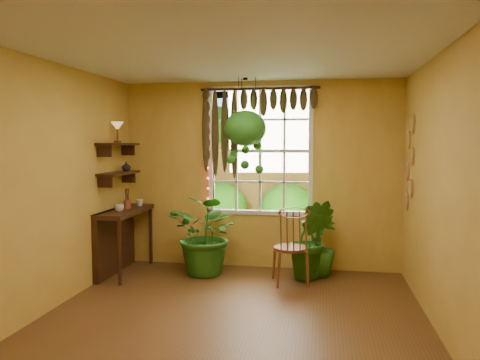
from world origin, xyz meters
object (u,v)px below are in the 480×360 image
(hanging_basket, at_px, (245,134))
(potted_plant_mid, at_px, (311,239))
(counter_ledge, at_px, (118,234))
(potted_plant_left, at_px, (208,234))
(windsor_chair, at_px, (291,258))

(hanging_basket, bearing_deg, potted_plant_mid, -6.05)
(counter_ledge, distance_m, potted_plant_left, 1.27)
(potted_plant_left, relative_size, hanging_basket, 0.85)
(windsor_chair, height_order, potted_plant_mid, windsor_chair)
(potted_plant_left, relative_size, potted_plant_mid, 1.05)
(windsor_chair, relative_size, hanging_basket, 0.89)
(potted_plant_left, height_order, potted_plant_mid, potted_plant_left)
(windsor_chair, relative_size, potted_plant_left, 1.04)
(windsor_chair, distance_m, potted_plant_left, 1.20)
(windsor_chair, bearing_deg, counter_ledge, 162.15)
(potted_plant_mid, relative_size, hanging_basket, 0.81)
(counter_ledge, distance_m, windsor_chair, 2.43)
(hanging_basket, bearing_deg, windsor_chair, -29.56)
(potted_plant_mid, bearing_deg, hanging_basket, 173.95)
(potted_plant_left, bearing_deg, hanging_basket, 16.14)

